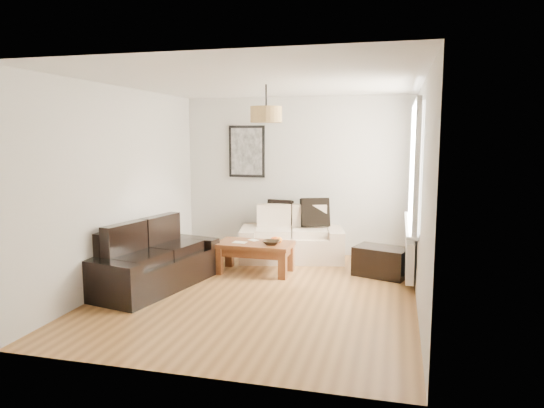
% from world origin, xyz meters
% --- Properties ---
extents(floor, '(4.50, 4.50, 0.00)m').
position_xyz_m(floor, '(0.00, 0.00, 0.00)').
color(floor, brown).
rests_on(floor, ground).
extents(ceiling, '(3.80, 4.50, 0.00)m').
position_xyz_m(ceiling, '(0.00, 0.00, 2.60)').
color(ceiling, white).
rests_on(ceiling, floor).
extents(wall_back, '(3.80, 0.04, 2.60)m').
position_xyz_m(wall_back, '(0.00, 2.25, 1.30)').
color(wall_back, silver).
rests_on(wall_back, floor).
extents(wall_front, '(3.80, 0.04, 2.60)m').
position_xyz_m(wall_front, '(0.00, -2.25, 1.30)').
color(wall_front, silver).
rests_on(wall_front, floor).
extents(wall_left, '(0.04, 4.50, 2.60)m').
position_xyz_m(wall_left, '(-1.90, 0.00, 1.30)').
color(wall_left, silver).
rests_on(wall_left, floor).
extents(wall_right, '(0.04, 4.50, 2.60)m').
position_xyz_m(wall_right, '(1.90, 0.00, 1.30)').
color(wall_right, silver).
rests_on(wall_right, floor).
extents(window_bay, '(0.14, 1.90, 1.60)m').
position_xyz_m(window_bay, '(1.86, 0.80, 1.60)').
color(window_bay, white).
rests_on(window_bay, wall_right).
extents(radiator, '(0.10, 0.90, 0.52)m').
position_xyz_m(radiator, '(1.82, 0.80, 0.38)').
color(radiator, white).
rests_on(radiator, wall_right).
extents(poster, '(0.62, 0.04, 0.87)m').
position_xyz_m(poster, '(-0.85, 2.22, 1.70)').
color(poster, black).
rests_on(poster, wall_back).
extents(pendant_shade, '(0.40, 0.40, 0.20)m').
position_xyz_m(pendant_shade, '(0.00, 0.30, 2.23)').
color(pendant_shade, tan).
rests_on(pendant_shade, ceiling).
extents(loveseat_cream, '(1.76, 1.20, 0.80)m').
position_xyz_m(loveseat_cream, '(0.02, 1.78, 0.40)').
color(loveseat_cream, beige).
rests_on(loveseat_cream, floor).
extents(sofa_leather, '(1.25, 1.98, 0.79)m').
position_xyz_m(sofa_leather, '(-1.43, -0.08, 0.40)').
color(sofa_leather, black).
rests_on(sofa_leather, floor).
extents(coffee_table, '(1.09, 0.61, 0.44)m').
position_xyz_m(coffee_table, '(-0.33, 0.88, 0.22)').
color(coffee_table, brown).
rests_on(coffee_table, floor).
extents(ottoman, '(0.83, 0.67, 0.41)m').
position_xyz_m(ottoman, '(1.45, 1.16, 0.21)').
color(ottoman, black).
rests_on(ottoman, floor).
extents(cushion_left, '(0.43, 0.18, 0.41)m').
position_xyz_m(cushion_left, '(-0.22, 1.98, 0.72)').
color(cushion_left, black).
rests_on(cushion_left, loveseat_cream).
extents(cushion_right, '(0.48, 0.30, 0.46)m').
position_xyz_m(cushion_right, '(0.36, 1.98, 0.74)').
color(cushion_right, black).
rests_on(cushion_right, loveseat_cream).
extents(fruit_bowl, '(0.27, 0.27, 0.06)m').
position_xyz_m(fruit_bowl, '(-0.06, 0.80, 0.47)').
color(fruit_bowl, black).
rests_on(fruit_bowl, coffee_table).
extents(orange_a, '(0.11, 0.11, 0.10)m').
position_xyz_m(orange_a, '(-0.04, 0.96, 0.48)').
color(orange_a, '#E05312').
rests_on(orange_a, fruit_bowl).
extents(orange_b, '(0.10, 0.10, 0.09)m').
position_xyz_m(orange_b, '(0.02, 0.96, 0.48)').
color(orange_b, orange).
rests_on(orange_b, fruit_bowl).
extents(orange_c, '(0.08, 0.08, 0.07)m').
position_xyz_m(orange_c, '(-0.08, 0.97, 0.48)').
color(orange_c, '#E55013').
rests_on(orange_c, fruit_bowl).
extents(papers, '(0.20, 0.15, 0.01)m').
position_xyz_m(papers, '(-0.54, 0.83, 0.44)').
color(papers, silver).
rests_on(papers, coffee_table).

